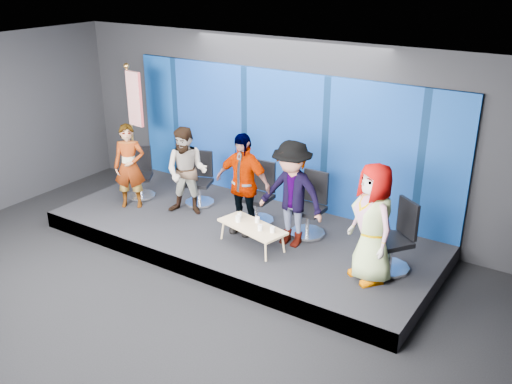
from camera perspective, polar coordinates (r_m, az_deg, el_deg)
ground at (r=8.81m, az=-10.87°, el=-11.27°), size 10.00×10.00×0.00m
room_walls at (r=7.75m, az=-12.17°, el=3.89°), size 10.02×8.02×3.51m
riser at (r=10.39m, az=-1.44°, el=-4.33°), size 7.00×3.00×0.30m
backdrop at (r=10.99m, az=2.80°, el=5.32°), size 7.00×0.08×2.60m
chair_a at (r=11.78m, az=-11.44°, el=1.11°), size 0.79×0.79×1.02m
panelist_a at (r=11.17m, az=-12.53°, el=2.52°), size 0.72×0.66×1.64m
chair_b at (r=11.26m, az=-5.62°, el=0.50°), size 0.75×0.75×1.04m
panelist_b at (r=10.67m, az=-6.93°, el=2.05°), size 0.98×0.87×1.68m
chair_c at (r=10.42m, az=0.24°, el=-1.08°), size 0.66×0.66×1.12m
panelist_c at (r=9.82m, az=-1.36°, el=0.83°), size 1.09×0.49×1.82m
chair_d at (r=9.98m, az=5.37°, el=-2.27°), size 0.65×0.65×1.13m
panelist_d at (r=9.40m, az=3.57°, el=-0.21°), size 1.20×0.70×1.83m
chair_e at (r=9.09m, az=13.65°, el=-5.44°), size 0.90×0.90×1.14m
panelist_e at (r=8.51m, az=11.60°, el=-3.09°), size 1.08×1.00×1.85m
coffee_table at (r=9.55m, az=-0.39°, el=-3.55°), size 1.30×0.78×0.37m
mug_a at (r=9.81m, az=-1.66°, el=-2.35°), size 0.08×0.08×0.09m
mug_b at (r=9.66m, az=-1.81°, el=-2.70°), size 0.09×0.09×0.11m
mug_c at (r=9.63m, az=0.13°, el=-2.80°), size 0.08×0.08×0.10m
mug_d at (r=9.36m, az=0.42°, el=-3.60°), size 0.08×0.08×0.10m
mug_e at (r=9.30m, az=1.65°, el=-3.78°), size 0.08×0.08×0.10m
flag_stand at (r=12.18m, az=-12.07°, el=6.84°), size 0.58×0.34×2.56m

